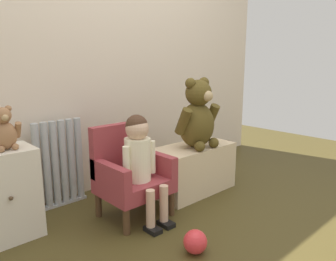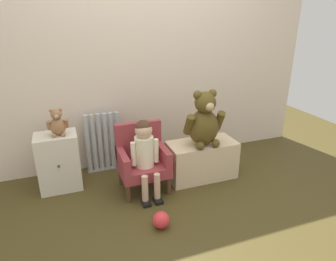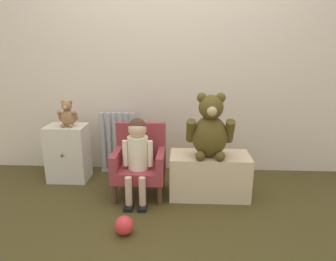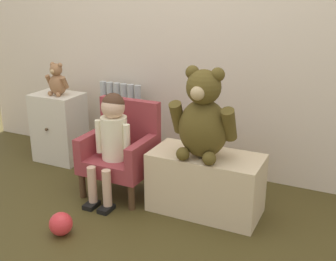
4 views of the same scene
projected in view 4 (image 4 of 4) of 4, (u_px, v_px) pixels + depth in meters
ground_plane at (102, 239)px, 2.33m from camera, size 6.00×6.00×0.00m
back_wall at (187, 6)px, 2.92m from camera, size 3.80×0.05×2.40m
radiator at (121, 123)px, 3.31m from camera, size 0.37×0.05×0.63m
small_dresser at (59, 127)px, 3.32m from camera, size 0.37×0.30×0.54m
child_armchair at (122, 150)px, 2.80m from camera, size 0.44×0.38×0.62m
child_figure at (112, 132)px, 2.66m from camera, size 0.25×0.35×0.70m
low_bench at (206, 183)px, 2.57m from camera, size 0.67×0.33×0.38m
large_teddy_bear at (203, 119)px, 2.40m from camera, size 0.39×0.27×0.53m
small_teddy_bear at (57, 81)px, 3.17m from camera, size 0.18×0.13×0.25m
toy_ball at (61, 224)px, 2.36m from camera, size 0.13×0.13×0.13m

